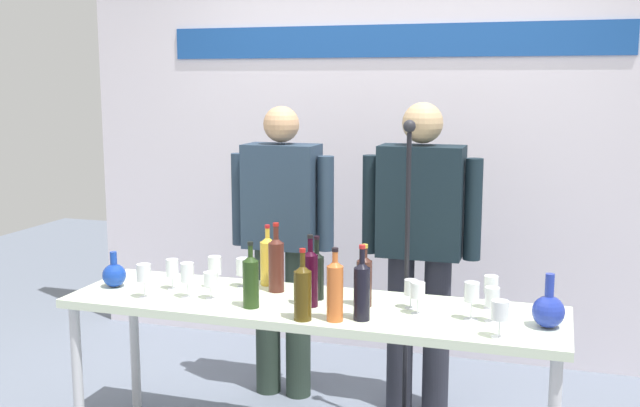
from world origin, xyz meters
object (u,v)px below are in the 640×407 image
at_px(decanter_blue_right, 548,310).
at_px(wine_bottle_2, 362,289).
at_px(presenter_right, 420,238).
at_px(wine_glass_right_0, 418,291).
at_px(wine_glass_right_2, 492,298).
at_px(wine_glass_right_4, 500,311).
at_px(wine_glass_left_5, 187,273).
at_px(wine_bottle_8, 251,280).
at_px(wine_glass_left_1, 243,267).
at_px(decanter_blue_left, 114,275).
at_px(wine_bottle_4, 268,259).
at_px(wine_bottle_6, 317,273).
at_px(wine_bottle_7, 310,276).
at_px(wine_glass_right_1, 491,285).
at_px(wine_glass_right_3, 472,293).
at_px(wine_bottle_5, 303,291).
at_px(wine_glass_left_2, 211,280).
at_px(wine_glass_left_0, 172,269).
at_px(display_table, 310,316).
at_px(presenter_left, 282,234).
at_px(wine_bottle_1, 335,289).
at_px(wine_bottle_3, 276,263).
at_px(microphone_stand, 406,332).
at_px(wine_glass_left_4, 144,273).
at_px(wine_bottle_0, 364,279).
at_px(wine_glass_left_3, 215,266).
at_px(wine_glass_right_5, 411,288).

relative_size(decanter_blue_right, wine_bottle_2, 0.70).
xyz_separation_m(presenter_right, wine_glass_right_0, (0.11, -0.68, -0.09)).
height_order(wine_glass_right_2, wine_glass_right_4, wine_glass_right_4).
bearing_deg(wine_glass_right_2, wine_glass_left_5, -177.35).
distance_m(presenter_right, wine_bottle_8, 1.02).
xyz_separation_m(wine_bottle_2, wine_glass_left_1, (-0.69, 0.33, -0.03)).
height_order(decanter_blue_left, decanter_blue_right, decanter_blue_right).
relative_size(wine_bottle_4, wine_bottle_6, 1.01).
xyz_separation_m(wine_bottle_7, wine_glass_left_5, (-0.59, -0.05, -0.02)).
relative_size(wine_glass_right_1, wine_glass_right_3, 0.91).
height_order(wine_bottle_8, wine_glass_right_0, wine_bottle_8).
height_order(presenter_right, wine_bottle_7, presenter_right).
bearing_deg(wine_bottle_5, wine_glass_right_2, 15.64).
relative_size(wine_bottle_4, wine_glass_right_3, 1.83).
bearing_deg(wine_bottle_5, wine_bottle_4, 125.95).
distance_m(wine_glass_left_2, wine_glass_right_1, 1.28).
relative_size(wine_bottle_4, wine_glass_left_0, 2.02).
bearing_deg(display_table, wine_bottle_5, -78.99).
xyz_separation_m(presenter_left, wine_bottle_8, (0.15, -0.81, -0.04)).
height_order(decanter_blue_right, wine_glass_right_1, decanter_blue_right).
height_order(wine_bottle_1, wine_bottle_3, wine_bottle_3).
height_order(wine_bottle_3, wine_bottle_4, wine_bottle_3).
bearing_deg(microphone_stand, wine_glass_left_2, -151.02).
height_order(wine_bottle_7, wine_glass_right_4, wine_bottle_7).
bearing_deg(wine_bottle_6, wine_bottle_8, -138.31).
bearing_deg(wine_glass_right_4, microphone_stand, 129.01).
xyz_separation_m(wine_glass_left_0, wine_glass_left_1, (0.31, 0.14, -0.00)).
distance_m(wine_bottle_4, wine_glass_left_2, 0.35).
bearing_deg(wine_bottle_7, display_table, 110.19).
relative_size(wine_glass_left_0, wine_glass_left_4, 0.92).
relative_size(wine_bottle_1, wine_glass_left_4, 1.95).
xyz_separation_m(wine_bottle_8, wine_glass_right_1, (1.03, 0.30, -0.02)).
distance_m(wine_glass_left_0, wine_glass_left_2, 0.27).
bearing_deg(wine_glass_left_2, wine_glass_left_4, -165.27).
bearing_deg(wine_glass_right_1, wine_bottle_0, -166.82).
xyz_separation_m(wine_glass_left_3, wine_glass_right_1, (1.32, 0.06, -0.00)).
xyz_separation_m(wine_glass_left_0, wine_glass_right_3, (1.45, -0.04, 0.02)).
xyz_separation_m(presenter_left, microphone_stand, (0.76, -0.28, -0.39)).
height_order(wine_bottle_6, wine_bottle_8, wine_bottle_8).
distance_m(wine_bottle_5, wine_glass_left_3, 0.67).
bearing_deg(wine_bottle_1, wine_glass_right_1, 31.28).
distance_m(wine_bottle_6, microphone_stand, 0.59).
height_order(wine_bottle_5, wine_glass_left_0, wine_bottle_5).
height_order(wine_bottle_5, wine_glass_left_1, wine_bottle_5).
distance_m(presenter_left, wine_glass_right_5, 1.04).
bearing_deg(wine_glass_right_2, wine_glass_right_4, -76.36).
relative_size(wine_bottle_6, wine_glass_right_0, 2.10).
relative_size(wine_bottle_7, wine_glass_left_2, 2.58).
xyz_separation_m(wine_glass_left_1, wine_glass_left_4, (-0.37, -0.31, 0.02)).
relative_size(wine_bottle_3, wine_glass_right_1, 2.23).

